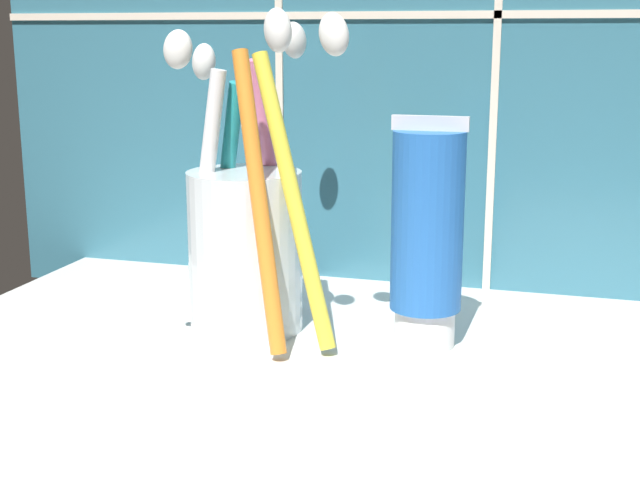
{
  "coord_description": "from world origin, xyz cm",
  "views": [
    {
      "loc": [
        7.17,
        -41.06,
        19.21
      ],
      "look_at": [
        -5.69,
        2.5,
        8.58
      ],
      "focal_mm": 50.0,
      "sensor_mm": 36.0,
      "label": 1
    }
  ],
  "objects": [
    {
      "name": "sink_counter",
      "position": [
        0.0,
        0.0,
        1.0
      ],
      "size": [
        59.29,
        38.07,
        2.0
      ],
      "primitive_type": "cube",
      "color": "silver",
      "rests_on": "ground"
    },
    {
      "name": "toothbrush_cup",
      "position": [
        -11.25,
        6.22,
        7.67
      ],
      "size": [
        12.4,
        12.55,
        18.59
      ],
      "color": "silver",
      "rests_on": "sink_counter"
    },
    {
      "name": "toothpaste_tube",
      "position": [
        -0.67,
        6.26,
        8.34
      ],
      "size": [
        4.16,
        3.97,
        12.87
      ],
      "color": "white",
      "rests_on": "sink_counter"
    }
  ]
}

